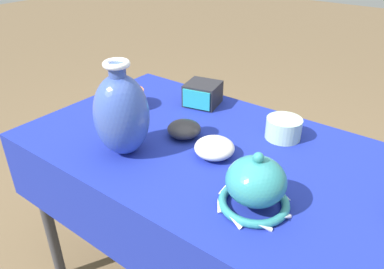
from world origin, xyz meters
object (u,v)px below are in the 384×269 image
mosaic_tile_box (203,94)px  vase_tall_bulbous (122,114)px  vase_dome_bell (256,185)px  bowl_shallow_ivory (214,148)px  pot_squat_celadon (284,128)px  bowl_shallow_charcoal (184,129)px  pot_squat_terracotta (128,99)px

mosaic_tile_box → vase_tall_bulbous: bearing=-101.2°
vase_dome_bell → bowl_shallow_ivory: bearing=148.0°
mosaic_tile_box → pot_squat_celadon: bearing=-21.0°
bowl_shallow_ivory → bowl_shallow_charcoal: bearing=166.0°
vase_tall_bulbous → pot_squat_terracotta: size_ratio=2.36×
mosaic_tile_box → vase_dome_bell: bearing=-54.9°
pot_squat_celadon → bowl_shallow_ivory: pot_squat_celadon is taller
vase_tall_bulbous → mosaic_tile_box: bearing=91.7°
pot_squat_terracotta → vase_dome_bell: bearing=-18.1°
pot_squat_terracotta → pot_squat_celadon: bearing=13.8°
pot_squat_terracotta → bowl_shallow_ivory: 0.48m
bowl_shallow_ivory → mosaic_tile_box: bearing=131.4°
vase_dome_bell → mosaic_tile_box: (-0.47, 0.43, -0.02)m
vase_dome_bell → pot_squat_celadon: bearing=104.3°
vase_dome_bell → mosaic_tile_box: bearing=138.0°
mosaic_tile_box → bowl_shallow_ivory: (0.26, -0.29, -0.01)m
bowl_shallow_charcoal → vase_dome_bell: bearing=-25.1°
mosaic_tile_box → pot_squat_terracotta: size_ratio=1.20×
pot_squat_celadon → vase_dome_bell: bearing=-75.7°
pot_squat_terracotta → bowl_shallow_charcoal: size_ratio=1.10×
vase_dome_bell → bowl_shallow_charcoal: 0.41m
mosaic_tile_box → pot_squat_celadon: 0.38m
pot_squat_terracotta → bowl_shallow_ivory: (0.48, -0.09, -0.01)m
pot_squat_celadon → bowl_shallow_ivory: (-0.12, -0.24, -0.01)m
vase_tall_bulbous → bowl_shallow_ivory: 0.31m
vase_tall_bulbous → mosaic_tile_box: 0.45m
vase_tall_bulbous → bowl_shallow_charcoal: vase_tall_bulbous is taller
vase_dome_bell → mosaic_tile_box: size_ratio=1.28×
mosaic_tile_box → pot_squat_terracotta: mosaic_tile_box is taller
bowl_shallow_charcoal → bowl_shallow_ivory: bowl_shallow_ivory is taller
bowl_shallow_ivory → vase_tall_bulbous: bearing=-148.0°
vase_tall_bulbous → bowl_shallow_charcoal: size_ratio=2.61×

